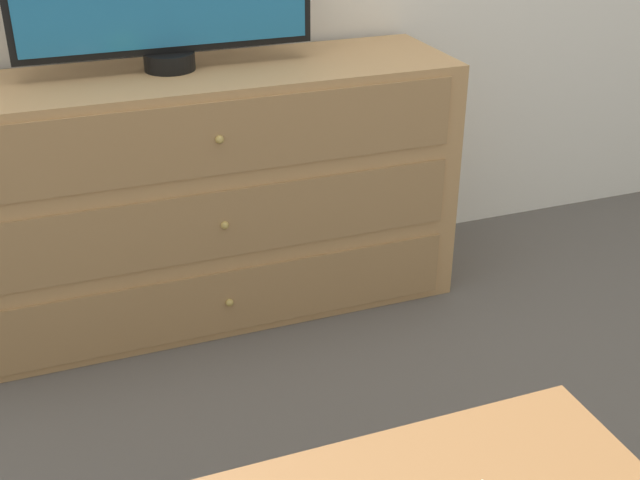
# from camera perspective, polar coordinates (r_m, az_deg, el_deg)

# --- Properties ---
(ground_plane) EXTENTS (12.00, 12.00, 0.00)m
(ground_plane) POSITION_cam_1_polar(r_m,az_deg,el_deg) (2.90, -9.02, -2.04)
(ground_plane) COLOR #56514C
(dresser) EXTENTS (1.53, 0.46, 0.78)m
(dresser) POSITION_cam_1_polar(r_m,az_deg,el_deg) (2.51, -8.05, 3.17)
(dresser) COLOR tan
(dresser) RESTS_ON ground_plane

